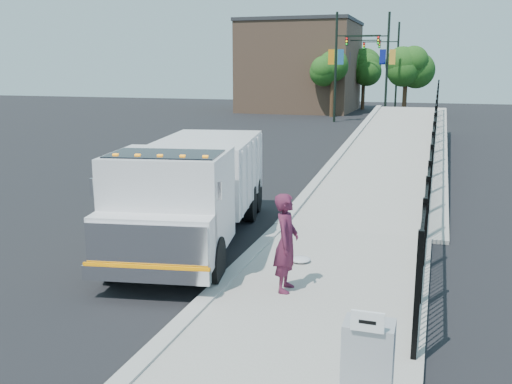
% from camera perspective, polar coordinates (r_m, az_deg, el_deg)
% --- Properties ---
extents(ground, '(120.00, 120.00, 0.00)m').
position_cam_1_polar(ground, '(11.01, -3.11, -9.35)').
color(ground, black).
rests_on(ground, ground).
extents(sidewalk, '(3.55, 12.00, 0.12)m').
position_cam_1_polar(sidewalk, '(8.73, 4.33, -15.05)').
color(sidewalk, '#9E998E').
rests_on(sidewalk, ground).
extents(curb, '(0.30, 12.00, 0.16)m').
position_cam_1_polar(curb, '(9.29, -7.60, -13.19)').
color(curb, '#ADAAA3').
rests_on(curb, ground).
extents(ramp, '(3.95, 24.06, 3.19)m').
position_cam_1_polar(ramp, '(25.92, 14.09, 2.97)').
color(ramp, '#9E998E').
rests_on(ramp, ground).
extents(iron_fence, '(0.10, 28.00, 1.80)m').
position_cam_1_polar(iron_fence, '(21.78, 17.23, 3.46)').
color(iron_fence, black).
rests_on(iron_fence, ground).
extents(truck, '(3.54, 7.56, 2.49)m').
position_cam_1_polar(truck, '(13.21, -6.36, 0.64)').
color(truck, black).
rests_on(truck, ground).
extents(worker, '(0.46, 0.67, 1.79)m').
position_cam_1_polar(worker, '(10.20, 3.04, -5.08)').
color(worker, '#541A32').
rests_on(worker, sidewalk).
extents(utility_cabinet, '(0.55, 0.40, 1.25)m').
position_cam_1_polar(utility_cabinet, '(6.73, 11.06, -17.50)').
color(utility_cabinet, gray).
rests_on(utility_cabinet, sidewalk).
extents(arrow_sign, '(0.35, 0.04, 0.22)m').
position_cam_1_polar(arrow_sign, '(6.20, 11.10, -12.59)').
color(arrow_sign, white).
rests_on(arrow_sign, utility_cabinet).
extents(debris, '(0.43, 0.43, 0.11)m').
position_cam_1_polar(debris, '(11.94, 4.46, -6.73)').
color(debris, silver).
rests_on(debris, sidewalk).
extents(light_pole_0, '(3.77, 0.22, 8.00)m').
position_cam_1_polar(light_pole_0, '(43.60, 8.38, 12.65)').
color(light_pole_0, black).
rests_on(light_pole_0, ground).
extents(light_pole_1, '(3.77, 0.22, 8.00)m').
position_cam_1_polar(light_pole_1, '(44.30, 12.58, 12.48)').
color(light_pole_1, black).
rests_on(light_pole_1, ground).
extents(light_pole_2, '(3.77, 0.22, 8.00)m').
position_cam_1_polar(light_pole_2, '(51.43, 9.06, 12.57)').
color(light_pole_2, black).
rests_on(light_pole_2, ground).
extents(light_pole_3, '(3.77, 0.22, 8.00)m').
position_cam_1_polar(light_pole_3, '(54.31, 13.61, 12.37)').
color(light_pole_3, black).
rests_on(light_pole_3, ground).
extents(tree_0, '(2.63, 2.63, 5.32)m').
position_cam_1_polar(tree_0, '(48.25, 7.70, 12.14)').
color(tree_0, '#382314').
rests_on(tree_0, ground).
extents(tree_1, '(2.65, 2.65, 5.33)m').
position_cam_1_polar(tree_1, '(47.67, 14.79, 11.85)').
color(tree_1, '#382314').
rests_on(tree_1, ground).
extents(tree_2, '(3.28, 3.28, 5.64)m').
position_cam_1_polar(tree_2, '(57.31, 10.75, 12.08)').
color(tree_2, '#382314').
rests_on(tree_2, ground).
extents(building, '(10.00, 10.00, 8.00)m').
position_cam_1_polar(building, '(55.03, 4.49, 12.28)').
color(building, '#8C664C').
rests_on(building, ground).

